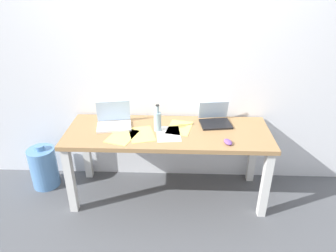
% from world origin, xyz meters
% --- Properties ---
extents(ground_plane, '(8.00, 8.00, 0.00)m').
position_xyz_m(ground_plane, '(0.00, 0.00, 0.00)').
color(ground_plane, '#515459').
extents(back_wall, '(5.20, 0.08, 2.60)m').
position_xyz_m(back_wall, '(0.00, 0.39, 1.30)').
color(back_wall, white).
rests_on(back_wall, ground).
extents(desk, '(1.87, 0.66, 0.72)m').
position_xyz_m(desk, '(0.00, 0.00, 0.63)').
color(desk, '#A37A4C').
rests_on(desk, ground).
extents(laptop_left, '(0.35, 0.28, 0.22)m').
position_xyz_m(laptop_left, '(-0.51, 0.09, 0.77)').
color(laptop_left, silver).
rests_on(laptop_left, desk).
extents(laptop_right, '(0.32, 0.28, 0.20)m').
position_xyz_m(laptop_right, '(0.44, 0.17, 0.76)').
color(laptop_right, black).
rests_on(laptop_right, desk).
extents(beer_bottle, '(0.07, 0.07, 0.25)m').
position_xyz_m(beer_bottle, '(-0.09, 0.01, 0.82)').
color(beer_bottle, '#99B7C1').
rests_on(beer_bottle, desk).
extents(computer_mouse, '(0.09, 0.11, 0.03)m').
position_xyz_m(computer_mouse, '(0.52, -0.21, 0.74)').
color(computer_mouse, '#724799').
rests_on(computer_mouse, desk).
extents(paper_yellow_folder, '(0.28, 0.34, 0.00)m').
position_xyz_m(paper_yellow_folder, '(-0.23, -0.08, 0.72)').
color(paper_yellow_folder, '#F4E06B').
rests_on(paper_yellow_folder, desk).
extents(paper_sheet_center, '(0.24, 0.32, 0.00)m').
position_xyz_m(paper_sheet_center, '(0.01, -0.06, 0.72)').
color(paper_sheet_center, white).
rests_on(paper_sheet_center, desk).
extents(paper_sheet_front_left, '(0.29, 0.35, 0.00)m').
position_xyz_m(paper_sheet_front_left, '(-0.40, -0.12, 0.72)').
color(paper_sheet_front_left, '#F4E06B').
rests_on(paper_sheet_front_left, desk).
extents(paper_sheet_near_back, '(0.27, 0.33, 0.00)m').
position_xyz_m(paper_sheet_near_back, '(0.11, 0.07, 0.72)').
color(paper_sheet_near_back, '#F4E06B').
rests_on(paper_sheet_near_back, desk).
extents(water_cooler_jug, '(0.27, 0.27, 0.48)m').
position_xyz_m(water_cooler_jug, '(-1.29, 0.10, 0.22)').
color(water_cooler_jug, '#598CC6').
rests_on(water_cooler_jug, ground).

